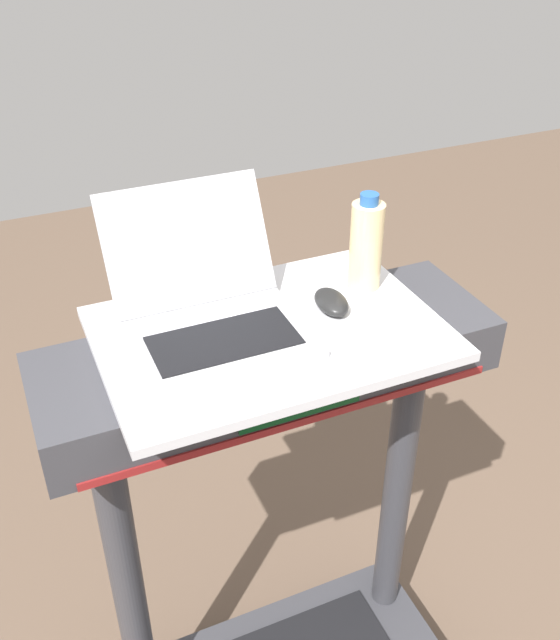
# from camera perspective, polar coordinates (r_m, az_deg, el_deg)

# --- Properties ---
(desk_board) EXTENTS (0.64, 0.45, 0.02)m
(desk_board) POSITION_cam_1_polar(r_m,az_deg,el_deg) (1.37, -0.83, -1.05)
(desk_board) COLOR silver
(desk_board) RESTS_ON treadmill_base
(laptop) EXTENTS (0.32, 0.36, 0.23)m
(laptop) POSITION_cam_1_polar(r_m,az_deg,el_deg) (1.35, -5.58, 1.05)
(laptop) COLOR #B7B7BC
(laptop) RESTS_ON desk_board
(computer_mouse) EXTENTS (0.07, 0.10, 0.03)m
(computer_mouse) POSITION_cam_1_polar(r_m,az_deg,el_deg) (1.42, 4.06, 1.44)
(computer_mouse) COLOR black
(computer_mouse) RESTS_ON desk_board
(water_bottle) EXTENTS (0.07, 0.07, 0.20)m
(water_bottle) POSITION_cam_1_polar(r_m,az_deg,el_deg) (1.47, 6.79, 5.90)
(water_bottle) COLOR beige
(water_bottle) RESTS_ON desk_board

